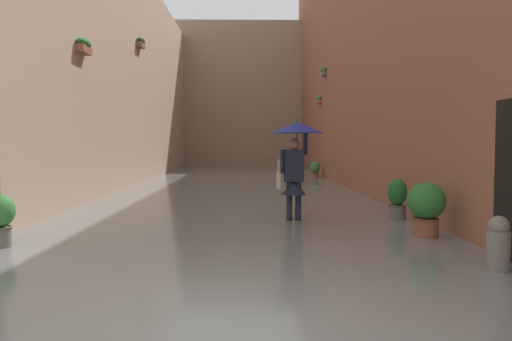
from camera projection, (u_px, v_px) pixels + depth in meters
name	position (u px, v px, depth m)	size (l,w,h in m)	color
ground_plane	(239.00, 188.00, 18.83)	(72.44, 72.44, 0.00)	gray
flood_water	(239.00, 187.00, 18.83)	(8.34, 34.98, 0.09)	slate
building_facade_left	(368.00, 28.00, 18.60)	(2.04, 32.98, 11.52)	#935642
building_facade_right	(109.00, 70.00, 18.52)	(2.04, 32.98, 8.51)	tan
building_facade_far	(243.00, 96.00, 33.94)	(11.14, 1.80, 9.47)	gray
person_wading	(295.00, 148.00, 10.31)	(1.08, 1.08, 2.11)	black
potted_plant_far_left	(426.00, 207.00, 8.46)	(0.62, 0.62, 0.98)	brown
potted_plant_near_left	(315.00, 169.00, 23.42)	(0.47, 0.47, 0.77)	brown
potted_plant_mid_left	(397.00, 200.00, 10.45)	(0.39, 0.39, 0.91)	#66605B
mooring_bollard	(498.00, 247.00, 6.22)	(0.27, 0.27, 0.75)	slate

